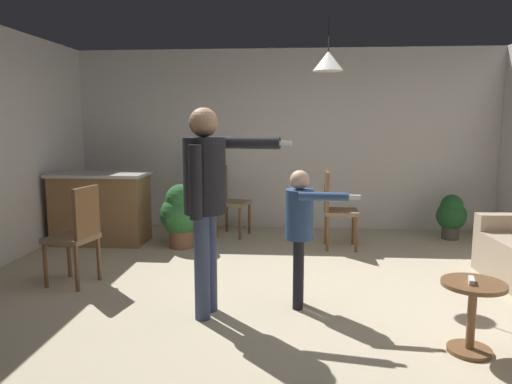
{
  "coord_description": "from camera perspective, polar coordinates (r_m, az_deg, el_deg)",
  "views": [
    {
      "loc": [
        0.14,
        -4.16,
        1.64
      ],
      "look_at": [
        -0.2,
        0.13,
        1.0
      ],
      "focal_mm": 33.76,
      "sensor_mm": 36.0,
      "label": 1
    }
  ],
  "objects": [
    {
      "name": "ceiling_light_pendant",
      "position": [
        5.2,
        8.55,
        15.1
      ],
      "size": [
        0.32,
        0.32,
        0.55
      ],
      "color": "silver"
    },
    {
      "name": "dining_chair_centre_back",
      "position": [
        6.9,
        -3.31,
        -0.69
      ],
      "size": [
        0.52,
        0.52,
        1.0
      ],
      "rotation": [
        0.0,
        0.0,
        4.43
      ],
      "color": "brown",
      "rests_on": "ground"
    },
    {
      "name": "spare_remote_on_table",
      "position": [
        3.71,
        24.16,
        -9.55
      ],
      "size": [
        0.07,
        0.13,
        0.04
      ],
      "primitive_type": "cube",
      "rotation": [
        0.0,
        0.0,
        2.88
      ],
      "color": "white",
      "rests_on": "side_table_by_couch"
    },
    {
      "name": "kitchen_counter",
      "position": [
        6.82,
        -17.89,
        -1.79
      ],
      "size": [
        1.26,
        0.66,
        0.95
      ],
      "color": "olive",
      "rests_on": "ground"
    },
    {
      "name": "dining_chair_by_counter",
      "position": [
        5.12,
        -20.41,
        -4.43
      ],
      "size": [
        0.5,
        0.5,
        1.0
      ],
      "rotation": [
        0.0,
        0.0,
        1.37
      ],
      "color": "brown",
      "rests_on": "ground"
    },
    {
      "name": "ground",
      "position": [
        4.48,
        2.48,
        -13.05
      ],
      "size": [
        7.68,
        7.68,
        0.0
      ],
      "primitive_type": "plane",
      "color": "beige"
    },
    {
      "name": "potted_plant_corner",
      "position": [
        7.24,
        22.14,
        -2.5
      ],
      "size": [
        0.41,
        0.41,
        0.63
      ],
      "color": "#4C4742",
      "rests_on": "ground"
    },
    {
      "name": "wall_back",
      "position": [
        7.37,
        3.44,
        6.17
      ],
      "size": [
        6.4,
        0.1,
        2.7
      ],
      "primitive_type": "cube",
      "color": "silver",
      "rests_on": "ground"
    },
    {
      "name": "person_child",
      "position": [
        4.21,
        5.29,
        -3.69
      ],
      "size": [
        0.62,
        0.38,
        1.22
      ],
      "rotation": [
        0.0,
        0.0,
        -1.64
      ],
      "color": "black",
      "rests_on": "ground"
    },
    {
      "name": "potted_plant_by_wall",
      "position": [
        6.31,
        -8.86,
        -2.45
      ],
      "size": [
        0.54,
        0.54,
        0.83
      ],
      "color": "brown",
      "rests_on": "ground"
    },
    {
      "name": "person_adult",
      "position": [
        3.97,
        -5.91,
        0.35
      ],
      "size": [
        0.88,
        0.5,
        1.75
      ],
      "rotation": [
        0.0,
        0.0,
        -1.74
      ],
      "color": "#384260",
      "rests_on": "ground"
    },
    {
      "name": "dining_chair_near_wall",
      "position": [
        6.28,
        9.4,
        -1.71
      ],
      "size": [
        0.42,
        0.42,
        1.0
      ],
      "rotation": [
        0.0,
        0.0,
        4.7
      ],
      "color": "brown",
      "rests_on": "ground"
    },
    {
      "name": "side_table_by_couch",
      "position": [
        3.81,
        24.23,
        -12.47
      ],
      "size": [
        0.44,
        0.44,
        0.52
      ],
      "color": "brown",
      "rests_on": "ground"
    }
  ]
}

